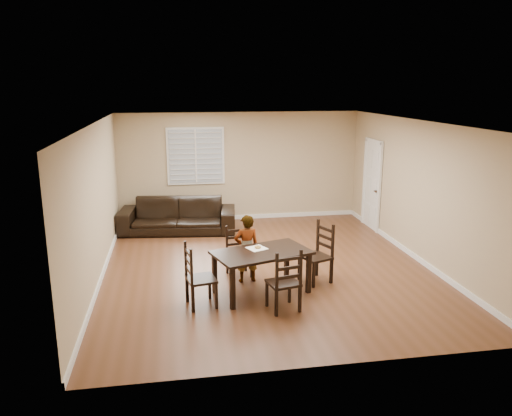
# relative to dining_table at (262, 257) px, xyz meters

# --- Properties ---
(ground) EXTENTS (7.00, 7.00, 0.00)m
(ground) POSITION_rel_dining_table_xyz_m (0.30, 1.19, -0.63)
(ground) COLOR brown
(ground) RESTS_ON ground
(room) EXTENTS (6.04, 7.04, 2.72)m
(room) POSITION_rel_dining_table_xyz_m (0.33, 1.36, 1.18)
(room) COLOR tan
(room) RESTS_ON ground
(dining_table) EXTENTS (1.73, 1.29, 0.72)m
(dining_table) POSITION_rel_dining_table_xyz_m (0.00, 0.00, 0.00)
(dining_table) COLOR black
(dining_table) RESTS_ON ground
(chair_near) EXTENTS (0.46, 0.44, 0.90)m
(chair_near) POSITION_rel_dining_table_xyz_m (-0.28, 0.93, -0.22)
(chair_near) COLOR black
(chair_near) RESTS_ON ground
(chair_far) EXTENTS (0.53, 0.50, 0.99)m
(chair_far) POSITION_rel_dining_table_xyz_m (0.24, -0.79, -0.18)
(chair_far) COLOR black
(chair_far) RESTS_ON ground
(chair_left) EXTENTS (0.50, 0.52, 1.01)m
(chair_left) POSITION_rel_dining_table_xyz_m (-1.13, -0.34, -0.17)
(chair_left) COLOR black
(chair_left) RESTS_ON ground
(chair_right) EXTENTS (0.58, 0.60, 1.05)m
(chair_right) POSITION_rel_dining_table_xyz_m (1.13, 0.37, -0.15)
(chair_right) COLOR black
(chair_right) RESTS_ON ground
(child) EXTENTS (0.47, 0.34, 1.20)m
(child) POSITION_rel_dining_table_xyz_m (-0.17, 0.53, -0.03)
(child) COLOR gray
(child) RESTS_ON ground
(napkin) EXTENTS (0.38, 0.38, 0.00)m
(napkin) POSITION_rel_dining_table_xyz_m (-0.05, 0.16, 0.09)
(napkin) COLOR white
(napkin) RESTS_ON dining_table
(donut) EXTENTS (0.11, 0.11, 0.04)m
(donut) POSITION_rel_dining_table_xyz_m (-0.03, 0.17, 0.11)
(donut) COLOR #B1853F
(donut) RESTS_ON napkin
(sofa) EXTENTS (2.76, 1.35, 0.77)m
(sofa) POSITION_rel_dining_table_xyz_m (-1.30, 3.79, -0.24)
(sofa) COLOR black
(sofa) RESTS_ON ground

